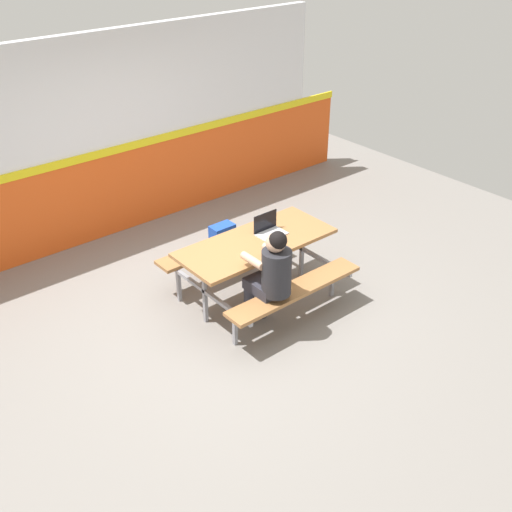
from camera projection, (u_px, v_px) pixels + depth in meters
name	position (u px, v px, depth m)	size (l,w,h in m)	color
ground_plane	(226.00, 313.00, 6.87)	(10.00, 10.00, 0.02)	gray
accent_backdrop	(105.00, 143.00, 7.87)	(8.00, 0.14, 2.60)	#E55119
picnic_table_main	(256.00, 254.00, 6.81)	(1.75, 1.55, 0.74)	#9E6B3D
student_nearer	(271.00, 273.00, 6.23)	(0.36, 0.53, 1.21)	#2D2D38
laptop_silver	(269.00, 230.00, 6.85)	(0.32, 0.22, 0.22)	silver
backpack_dark	(222.00, 241.00, 7.80)	(0.30, 0.22, 0.44)	#1E47B2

